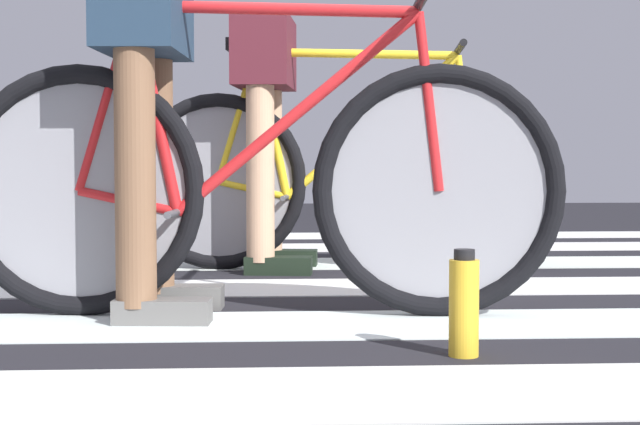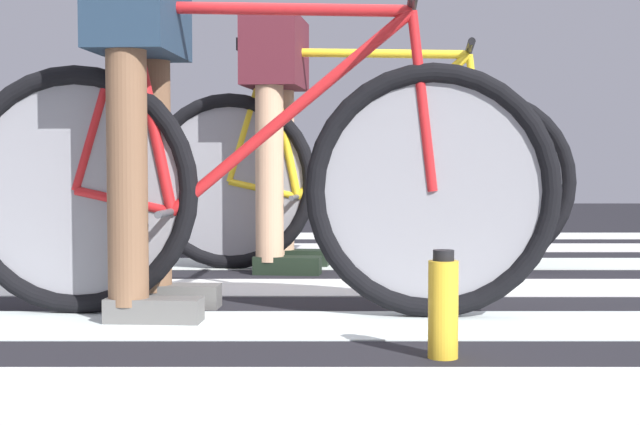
% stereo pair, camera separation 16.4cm
% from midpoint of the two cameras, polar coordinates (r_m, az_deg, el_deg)
% --- Properties ---
extents(ground, '(18.00, 14.00, 0.02)m').
position_cam_midpoint_polar(ground, '(2.83, -6.55, -6.12)').
color(ground, black).
extents(crosswalk_markings, '(5.43, 6.51, 0.00)m').
position_cam_midpoint_polar(crosswalk_markings, '(2.56, -5.83, -6.80)').
color(crosswalk_markings, silver).
rests_on(crosswalk_markings, ground).
extents(bicycle_1_of_2, '(1.74, 0.52, 0.93)m').
position_cam_midpoint_polar(bicycle_1_of_2, '(2.69, -5.57, 1.88)').
color(bicycle_1_of_2, black).
rests_on(bicycle_1_of_2, ground).
extents(cyclist_1_of_2, '(0.34, 0.42, 1.02)m').
position_cam_midpoint_polar(cyclist_1_of_2, '(2.75, -12.11, 7.61)').
color(cyclist_1_of_2, brown).
rests_on(cyclist_1_of_2, ground).
extents(bicycle_2_of_2, '(1.73, 0.52, 0.93)m').
position_cam_midpoint_polar(bicycle_2_of_2, '(3.79, 0.15, 2.26)').
color(bicycle_2_of_2, black).
rests_on(bicycle_2_of_2, ground).
extents(cyclist_2_of_2, '(0.36, 0.43, 1.01)m').
position_cam_midpoint_polar(cyclist_2_of_2, '(3.83, -4.51, 6.31)').
color(cyclist_2_of_2, tan).
rests_on(cyclist_2_of_2, ground).
extents(water_bottle, '(0.07, 0.07, 0.24)m').
position_cam_midpoint_polar(water_bottle, '(2.16, 6.51, -5.59)').
color(water_bottle, gold).
rests_on(water_bottle, ground).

